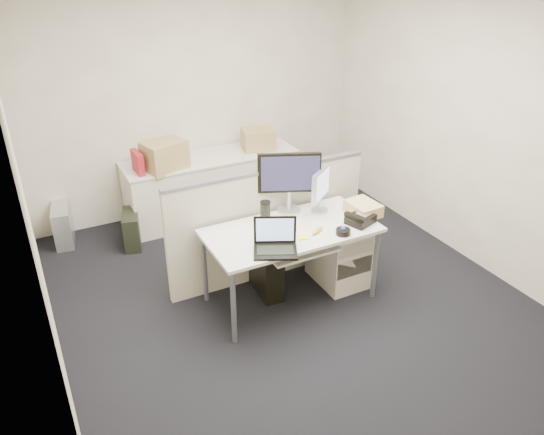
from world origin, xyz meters
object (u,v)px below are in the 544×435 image
monitor_main (289,183)px  laptop (275,238)px  desk_phone (360,219)px  desk (291,236)px

monitor_main → laptop: size_ratio=1.64×
laptop → desk_phone: bearing=32.1°
desk → laptop: (-0.30, -0.28, 0.20)m
desk → monitor_main: monitor_main is taller
desk → monitor_main: size_ratio=2.64×
desk → desk_phone: bearing=-16.7°
monitor_main → desk: bearing=-91.9°
desk → laptop: laptop is taller
desk → desk_phone: desk_phone is taller
monitor_main → desk_phone: (0.45, -0.50, -0.25)m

